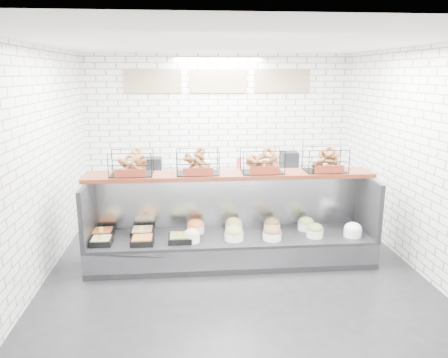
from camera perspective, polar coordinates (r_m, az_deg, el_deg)
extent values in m
plane|color=black|center=(6.13, 1.27, -11.86)|extent=(5.50, 5.50, 0.00)
cube|color=white|center=(8.36, -0.76, 5.77)|extent=(5.00, 0.02, 3.00)
cube|color=white|center=(5.93, -23.44, 1.41)|extent=(0.02, 5.50, 3.00)
cube|color=white|center=(6.43, 24.10, 2.22)|extent=(0.02, 5.50, 3.00)
cube|color=white|center=(5.55, 1.44, 17.35)|extent=(5.00, 5.50, 0.02)
cube|color=tan|center=(8.25, -9.31, 12.47)|extent=(1.05, 0.03, 0.42)
cube|color=tan|center=(8.25, -0.77, 12.64)|extent=(1.05, 0.03, 0.42)
cube|color=tan|center=(8.43, 7.60, 12.55)|extent=(1.05, 0.03, 0.42)
cube|color=black|center=(6.33, 0.98, -9.06)|extent=(4.00, 0.90, 0.40)
cube|color=#93969B|center=(5.92, 1.43, -10.49)|extent=(4.00, 0.03, 0.28)
cube|color=#93969B|center=(6.51, 0.62, -2.79)|extent=(4.00, 0.08, 0.80)
cube|color=black|center=(6.24, -17.36, -4.17)|extent=(0.06, 0.90, 0.80)
cube|color=black|center=(6.62, 18.25, -3.22)|extent=(0.06, 0.90, 0.80)
cube|color=black|center=(6.15, -15.71, -7.86)|extent=(0.28, 0.28, 0.08)
cube|color=tan|center=(6.14, -15.73, -7.56)|extent=(0.24, 0.24, 0.04)
cube|color=#E5D74F|center=(6.03, -15.93, -7.40)|extent=(0.06, 0.01, 0.08)
cube|color=black|center=(6.45, -15.53, -6.84)|extent=(0.29, 0.29, 0.08)
cube|color=#C35829|center=(6.44, -15.55, -6.55)|extent=(0.25, 0.25, 0.04)
cube|color=#E5D74F|center=(6.32, -15.75, -6.40)|extent=(0.06, 0.01, 0.08)
cube|color=black|center=(6.05, -10.61, -7.94)|extent=(0.30, 0.30, 0.08)
cube|color=#C56529|center=(6.04, -10.63, -7.63)|extent=(0.26, 0.26, 0.04)
cube|color=#E5D74F|center=(5.92, -10.75, -7.50)|extent=(0.06, 0.01, 0.08)
cube|color=black|center=(6.37, -10.60, -6.82)|extent=(0.32, 0.32, 0.08)
cube|color=tan|center=(6.36, -10.61, -6.53)|extent=(0.27, 0.27, 0.04)
cube|color=#E5D74F|center=(6.23, -10.73, -6.40)|extent=(0.06, 0.01, 0.08)
cube|color=black|center=(6.06, -5.75, -7.73)|extent=(0.32, 0.32, 0.08)
cube|color=olive|center=(6.05, -5.76, -7.42)|extent=(0.27, 0.27, 0.04)
cube|color=#E5D74F|center=(5.92, -5.78, -7.31)|extent=(0.06, 0.01, 0.08)
cylinder|color=white|center=(6.01, -4.21, -7.71)|extent=(0.22, 0.22, 0.11)
ellipsoid|color=#D4B182|center=(5.99, -4.22, -7.18)|extent=(0.21, 0.21, 0.15)
cylinder|color=white|center=(6.36, -3.71, -6.50)|extent=(0.25, 0.25, 0.11)
ellipsoid|color=orange|center=(6.34, -3.72, -5.99)|extent=(0.25, 0.25, 0.17)
cylinder|color=white|center=(6.07, 1.31, -7.45)|extent=(0.26, 0.26, 0.11)
ellipsoid|color=#84964C|center=(6.05, 1.31, -6.92)|extent=(0.26, 0.26, 0.18)
cylinder|color=white|center=(6.41, 1.27, -6.30)|extent=(0.25, 0.25, 0.11)
ellipsoid|color=tan|center=(6.39, 1.27, -5.79)|extent=(0.24, 0.24, 0.17)
cylinder|color=white|center=(6.12, 6.29, -7.36)|extent=(0.26, 0.26, 0.11)
ellipsoid|color=brown|center=(6.10, 6.31, -6.83)|extent=(0.26, 0.26, 0.18)
cylinder|color=white|center=(6.46, 6.28, -6.24)|extent=(0.24, 0.24, 0.11)
ellipsoid|color=brown|center=(6.44, 6.29, -5.73)|extent=(0.23, 0.23, 0.16)
cylinder|color=white|center=(6.31, 11.77, -6.92)|extent=(0.24, 0.24, 0.11)
ellipsoid|color=#5C7D40|center=(6.29, 11.79, -6.41)|extent=(0.23, 0.23, 0.16)
cylinder|color=white|center=(6.56, 10.64, -6.06)|extent=(0.24, 0.24, 0.11)
ellipsoid|color=#85944B|center=(6.54, 10.66, -5.56)|extent=(0.23, 0.23, 0.16)
cylinder|color=white|center=(6.46, 16.45, -6.71)|extent=(0.25, 0.25, 0.11)
ellipsoid|color=white|center=(6.44, 16.48, -6.21)|extent=(0.24, 0.24, 0.17)
cube|color=#471A0F|center=(6.22, 0.80, 0.52)|extent=(4.10, 0.50, 0.06)
cube|color=black|center=(6.19, -12.01, 2.06)|extent=(0.60, 0.38, 0.34)
cube|color=maroon|center=(6.01, -12.18, 0.74)|extent=(0.42, 0.02, 0.11)
cube|color=black|center=(6.15, -3.46, 2.25)|extent=(0.60, 0.38, 0.34)
cube|color=maroon|center=(5.97, -3.39, 0.93)|extent=(0.42, 0.02, 0.11)
cube|color=black|center=(6.24, 5.02, 2.39)|extent=(0.60, 0.38, 0.34)
cube|color=maroon|center=(6.06, 5.33, 1.10)|extent=(0.42, 0.02, 0.11)
cube|color=black|center=(6.46, 13.09, 2.48)|extent=(0.60, 0.38, 0.34)
cube|color=maroon|center=(6.29, 13.60, 1.23)|extent=(0.42, 0.02, 0.11)
cube|color=#93969B|center=(8.25, -0.57, -1.77)|extent=(4.00, 0.60, 0.90)
cube|color=black|center=(8.10, -9.56, 1.90)|extent=(0.40, 0.30, 0.24)
cube|color=silver|center=(8.07, -3.23, 1.80)|extent=(0.35, 0.28, 0.18)
cylinder|color=#BC352F|center=(8.17, 1.95, 2.11)|extent=(0.09, 0.09, 0.22)
cube|color=black|center=(8.38, 8.53, 2.52)|extent=(0.30, 0.30, 0.30)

